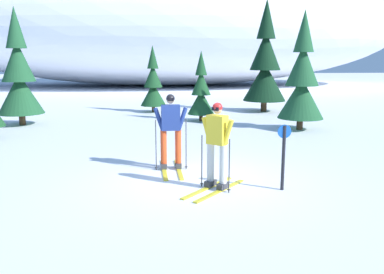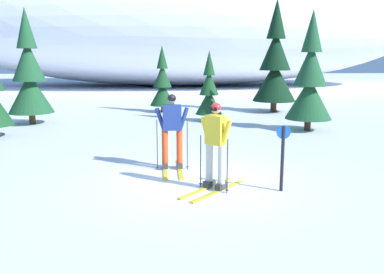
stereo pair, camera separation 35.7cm
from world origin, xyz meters
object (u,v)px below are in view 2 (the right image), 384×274
(pine_tree_far_right, at_px, (310,81))
(pine_tree_center_right, at_px, (209,92))
(trail_marker_post, at_px, (283,154))
(skier_yellow_jacket, at_px, (215,145))
(pine_tree_center_left, at_px, (162,84))
(skier_navy_jacket, at_px, (172,130))
(pine_tree_right, at_px, (275,66))
(pine_tree_left, at_px, (29,76))

(pine_tree_far_right, bearing_deg, pine_tree_center_right, 144.88)
(pine_tree_far_right, relative_size, trail_marker_post, 3.21)
(skier_yellow_jacket, distance_m, pine_tree_center_left, 12.32)
(skier_navy_jacket, relative_size, pine_tree_right, 0.34)
(pine_tree_left, bearing_deg, trail_marker_post, -48.07)
(skier_navy_jacket, distance_m, pine_tree_center_right, 7.75)
(skier_navy_jacket, relative_size, pine_tree_left, 0.40)
(pine_tree_center_left, relative_size, pine_tree_center_right, 1.10)
(skier_yellow_jacket, bearing_deg, pine_tree_left, 127.30)
(skier_navy_jacket, distance_m, trail_marker_post, 2.86)
(pine_tree_center_right, bearing_deg, pine_tree_center_left, 124.02)
(skier_yellow_jacket, bearing_deg, pine_tree_right, 71.04)
(pine_tree_center_left, xyz_separation_m, pine_tree_far_right, (5.54, -5.49, 0.47))
(pine_tree_center_left, relative_size, pine_tree_right, 0.60)
(pine_tree_center_right, bearing_deg, trail_marker_post, -85.75)
(pine_tree_left, relative_size, pine_tree_right, 0.85)
(pine_tree_left, xyz_separation_m, pine_tree_far_right, (10.78, -1.98, -0.10))
(pine_tree_right, xyz_separation_m, pine_tree_far_right, (0.01, -5.29, -0.45))
(skier_yellow_jacket, height_order, skier_navy_jacket, skier_navy_jacket)
(skier_navy_jacket, height_order, pine_tree_left, pine_tree_left)
(pine_tree_right, bearing_deg, trail_marker_post, -102.86)
(pine_tree_center_right, bearing_deg, skier_navy_jacket, -101.44)
(skier_navy_jacket, height_order, pine_tree_center_left, pine_tree_center_left)
(pine_tree_left, relative_size, pine_tree_center_right, 1.56)
(pine_tree_center_right, xyz_separation_m, pine_tree_far_right, (3.49, -2.45, 0.59))
(trail_marker_post, bearing_deg, pine_tree_center_right, 94.25)
(skier_navy_jacket, bearing_deg, trail_marker_post, -38.55)
(pine_tree_center_left, xyz_separation_m, pine_tree_center_right, (2.05, -3.04, -0.12))
(skier_navy_jacket, relative_size, pine_tree_center_right, 0.62)
(pine_tree_right, bearing_deg, pine_tree_center_left, 177.89)
(skier_yellow_jacket, bearing_deg, trail_marker_post, -7.47)
(skier_yellow_jacket, distance_m, trail_marker_post, 1.37)
(skier_yellow_jacket, distance_m, pine_tree_far_right, 7.96)
(trail_marker_post, bearing_deg, skier_navy_jacket, 141.45)
(pine_tree_left, distance_m, pine_tree_right, 11.28)
(skier_yellow_jacket, relative_size, pine_tree_right, 0.33)
(pine_tree_center_left, height_order, trail_marker_post, pine_tree_center_left)
(pine_tree_center_left, height_order, pine_tree_center_right, pine_tree_center_left)
(pine_tree_center_left, xyz_separation_m, pine_tree_right, (5.53, -0.20, 0.92))
(trail_marker_post, bearing_deg, pine_tree_far_right, 68.00)
(pine_tree_center_left, relative_size, trail_marker_post, 2.40)
(skier_navy_jacket, bearing_deg, pine_tree_center_right, 78.56)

